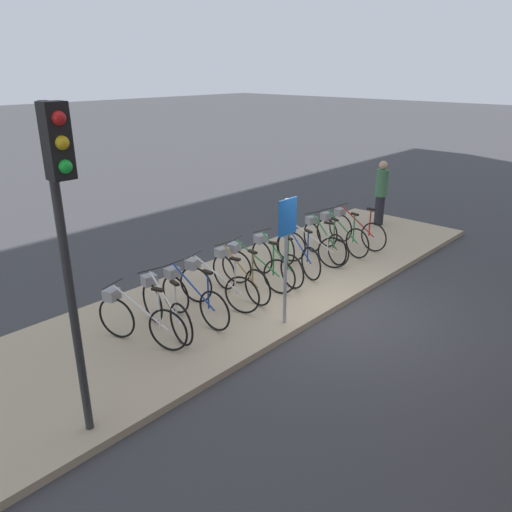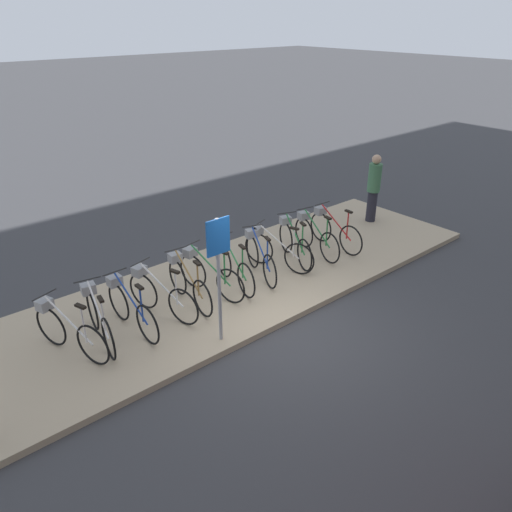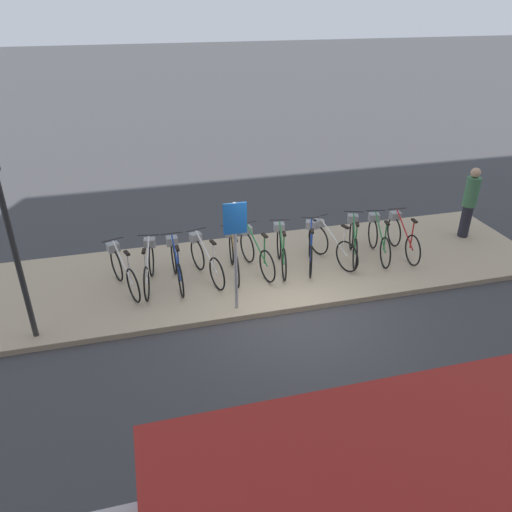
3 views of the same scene
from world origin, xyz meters
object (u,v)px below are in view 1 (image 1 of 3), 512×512
parked_bicycle_7 (296,251)px  traffic_light (63,213)px  parked_bicycle_3 (214,284)px  pedestrian (381,191)px  parked_bicycle_10 (339,233)px  parked_bicycle_2 (191,296)px  parked_bicycle_0 (137,317)px  parked_bicycle_8 (308,245)px  sign_post (286,241)px  parked_bicycle_6 (274,259)px  parked_bicycle_4 (237,274)px  parked_bicycle_11 (354,228)px  parked_bicycle_5 (254,266)px  parked_bicycle_9 (322,238)px  parked_bicycle_1 (163,306)px

parked_bicycle_7 → traffic_light: (-5.79, -1.41, 2.34)m
parked_bicycle_3 → pedestrian: 6.76m
parked_bicycle_7 → parked_bicycle_10: same height
parked_bicycle_2 → pedestrian: size_ratio=0.95×
parked_bicycle_0 → parked_bicycle_2: 1.11m
parked_bicycle_8 → sign_post: (-2.51, -1.39, 1.07)m
parked_bicycle_10 → parked_bicycle_2: bearing=-179.3°
parked_bicycle_8 → parked_bicycle_2: bearing=-178.6°
parked_bicycle_8 → traffic_light: 6.84m
parked_bicycle_3 → parked_bicycle_6: same height
sign_post → parked_bicycle_10: bearing=20.1°
parked_bicycle_2 → parked_bicycle_8: bearing=1.4°
parked_bicycle_2 → parked_bicycle_4: size_ratio=1.00×
sign_post → parked_bicycle_11: bearing=17.1°
parked_bicycle_0 → parked_bicycle_5: (2.87, 0.10, 0.00)m
parked_bicycle_7 → parked_bicycle_11: size_ratio=0.95×
parked_bicycle_10 → traffic_light: traffic_light is taller
parked_bicycle_5 → parked_bicycle_9: same height
parked_bicycle_0 → parked_bicycle_8: 4.64m
parked_bicycle_3 → pedestrian: size_ratio=0.92×
parked_bicycle_1 → parked_bicycle_3: (1.19, 0.03, 0.00)m
parked_bicycle_0 → parked_bicycle_3: bearing=1.5°
traffic_light → sign_post: (3.75, 0.05, -1.27)m
parked_bicycle_7 → pedestrian: bearing=5.2°
parked_bicycle_2 → parked_bicycle_5: bearing=4.1°
parked_bicycle_5 → parked_bicycle_8: 1.77m
parked_bicycle_4 → pedestrian: (6.09, 0.35, 0.50)m
parked_bicycle_1 → parked_bicycle_10: bearing=0.2°
parked_bicycle_11 → traffic_light: traffic_light is taller
parked_bicycle_6 → parked_bicycle_11: size_ratio=0.99×
parked_bicycle_6 → pedestrian: bearing=4.0°
parked_bicycle_4 → parked_bicycle_2: bearing=-175.4°
parked_bicycle_4 → parked_bicycle_11: same height
parked_bicycle_7 → parked_bicycle_9: size_ratio=1.00×
parked_bicycle_6 → sign_post: size_ratio=0.76×
parked_bicycle_3 → parked_bicycle_7: (2.42, -0.01, 0.00)m
parked_bicycle_11 → parked_bicycle_8: bearing=177.7°
parked_bicycle_10 → parked_bicycle_11: (0.59, -0.04, 0.00)m
parked_bicycle_5 → pedestrian: pedestrian is taller
parked_bicycle_0 → parked_bicycle_11: same height
pedestrian → traffic_light: (-10.10, -1.80, 1.83)m
parked_bicycle_4 → pedestrian: bearing=3.3°
parked_bicycle_9 → sign_post: sign_post is taller
parked_bicycle_8 → parked_bicycle_9: same height
parked_bicycle_2 → parked_bicycle_3: size_ratio=1.03×
parked_bicycle_9 → traffic_light: bearing=-167.8°
parked_bicycle_1 → parked_bicycle_6: bearing=1.2°
parked_bicycle_3 → parked_bicycle_5: 1.14m
parked_bicycle_0 → parked_bicycle_9: size_ratio=1.01×
parked_bicycle_2 → parked_bicycle_8: size_ratio=1.05×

